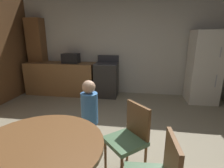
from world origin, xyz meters
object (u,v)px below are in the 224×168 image
Objects in this scene: refrigerator at (204,67)px; dining_table at (39,161)px; oven_range at (107,79)px; chair_northeast at (130,136)px; microwave at (71,58)px; person_child at (90,117)px.

refrigerator reaches higher than dining_table.
oven_range is 3.40m from dining_table.
chair_northeast is at bearing -121.77° from refrigerator.
oven_range is 0.62× the size of refrigerator.
oven_range is 2.85m from chair_northeast.
refrigerator is at bearing -0.84° from microwave.
refrigerator reaches higher than chair_northeast.
microwave is 0.40× the size of person_child.
oven_range is 1.26× the size of chair_northeast.
refrigerator is 1.61× the size of person_child.
dining_table is (0.03, -3.40, 0.13)m from oven_range.
refrigerator is 3.32m from person_child.
chair_northeast is (1.77, -2.74, -0.53)m from microwave.
dining_table is 1.29× the size of chair_northeast.
chair_northeast is 0.80× the size of person_child.
microwave reaches higher than chair_northeast.
oven_range is 1.01× the size of person_child.
person_child is at bearing -84.70° from oven_range.
person_child is (0.20, 0.89, -0.02)m from dining_table.
person_child reaches higher than chair_northeast.
oven_range reaches higher than person_child.
dining_table is 1.03× the size of person_child.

